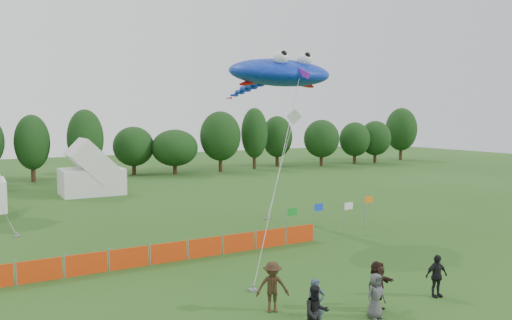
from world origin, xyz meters
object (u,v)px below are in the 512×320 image
spectator_c (273,287)px  spectator_f (377,286)px  tent_right (91,173)px  barrier_fence (169,252)px  spectator_e (376,296)px  stingray_kite (276,74)px  spectator_b (316,312)px  spectator_a (316,304)px  spectator_d (436,276)px

spectator_c → spectator_f: (3.50, -1.87, -0.01)m
tent_right → spectator_c: (0.06, -32.71, -1.05)m
barrier_fence → spectator_c: spectator_c is taller
spectator_c → spectator_e: (2.96, -2.36, -0.13)m
spectator_e → stingray_kite: bearing=72.0°
tent_right → spectator_b: bearing=-89.8°
spectator_a → spectator_b: bearing=-107.2°
barrier_fence → spectator_d: 12.71m
spectator_d → tent_right: bearing=110.7°
barrier_fence → stingray_kite: bearing=20.7°
spectator_d → spectator_f: bearing=-171.7°
spectator_b → spectator_e: spectator_b is taller
barrier_fence → spectator_a: spectator_a is taller
spectator_f → spectator_d: bearing=-22.6°
spectator_d → spectator_f: spectator_f is taller
spectator_b → stingray_kite: bearing=82.8°
spectator_b → spectator_e: (2.90, 0.31, -0.07)m
spectator_e → tent_right: bearing=93.8°
tent_right → spectator_b: size_ratio=3.14×
tent_right → spectator_d: bearing=-79.1°
spectator_d → spectator_a: bearing=-169.4°
tent_right → spectator_f: 34.78m
barrier_fence → spectator_a: size_ratio=10.10×
spectator_a → stingray_kite: stingray_kite is taller
barrier_fence → spectator_e: spectator_e is taller
tent_right → spectator_a: (0.57, -34.75, -1.12)m
barrier_fence → spectator_e: (4.20, -10.39, 0.33)m
spectator_f → stingray_kite: (3.56, 13.03, 9.03)m
spectator_c → spectator_f: size_ratio=1.01×
spectator_d → spectator_c: bearing=173.4°
spectator_d → stingray_kite: stingray_kite is taller
barrier_fence → spectator_e: 11.21m
tent_right → spectator_d: size_ratio=3.23×
spectator_b → spectator_d: size_ratio=1.03×
spectator_a → stingray_kite: size_ratio=0.10×
stingray_kite → spectator_f: bearing=-105.3°
spectator_b → spectator_d: bearing=25.9°
barrier_fence → spectator_d: (7.87, -9.98, 0.37)m
barrier_fence → tent_right: bearing=87.3°
tent_right → spectator_c: 32.73m
spectator_b → spectator_c: spectator_c is taller
spectator_c → spectator_b: bearing=-64.1°
spectator_c → spectator_d: 6.91m
spectator_a → spectator_c: spectator_c is taller
stingray_kite → spectator_c: bearing=-122.3°
tent_right → barrier_fence: bearing=-92.7°
tent_right → spectator_e: bearing=-85.1°
spectator_a → barrier_fence: bearing=118.3°
spectator_a → spectator_d: 6.12m
tent_right → spectator_b: tent_right is taller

